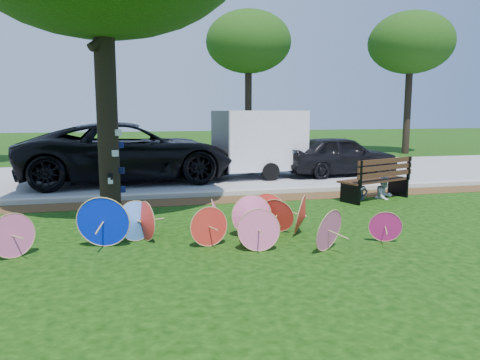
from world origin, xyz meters
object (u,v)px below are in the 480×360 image
Objects in this scene: person_left at (361,178)px; person_right at (385,176)px; black_van at (129,152)px; park_bench at (374,179)px; dark_pickup at (339,155)px; cargo_trailer at (260,140)px; parasol_pile at (214,221)px.

person_right reaches higher than person_left.
person_left is (5.85, -4.56, -0.40)m from black_van.
black_van is 3.32× the size of park_bench.
person_left is 0.95× the size of person_right.
person_right is at bearing 163.78° from dark_pickup.
black_van is 2.42× the size of cargo_trailer.
dark_pickup is 4.43m from person_right.
person_right is (0.35, 0.05, 0.05)m from park_bench.
black_van is at bearing 172.60° from cargo_trailer.
park_bench is at bearing 1.55° from person_left.
parasol_pile is at bearing -119.08° from cargo_trailer.
park_bench is 1.86× the size of person_left.
black_van reaches higher than person_right.
parasol_pile is at bearing -136.05° from person_left.
parasol_pile is at bearing -168.54° from park_bench.
person_right is (-0.76, -4.37, -0.12)m from dark_pickup.
park_bench is at bearing -76.27° from cargo_trailer.
person_left is at bearing -132.45° from black_van.
dark_pickup is (5.92, 7.40, 0.34)m from parasol_pile.
cargo_trailer reaches higher than person_right.
cargo_trailer is (-2.91, 0.21, 0.59)m from dark_pickup.
cargo_trailer is at bearing 94.82° from person_right.
person_right is (6.55, -4.56, -0.37)m from black_van.
parasol_pile is 5.39m from person_left.
person_right reaches higher than park_bench.
dark_pickup is 2.01× the size of park_bench.
dark_pickup is at bearing 81.17° from person_left.
black_van is at bearing 100.43° from parasol_pile.
person_right is at bearing -129.36° from black_van.
black_van is at bearing 124.82° from person_right.
cargo_trailer is at bearing -94.41° from black_van.
parasol_pile is at bearing -169.83° from person_right.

